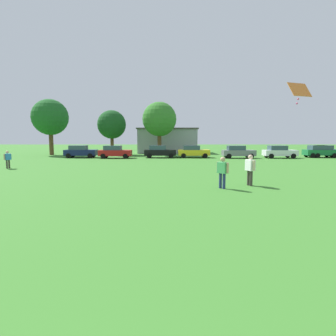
{
  "coord_description": "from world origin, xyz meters",
  "views": [
    {
      "loc": [
        1.08,
        0.78,
        2.78
      ],
      "look_at": [
        1.05,
        11.31,
        1.61
      ],
      "focal_mm": 29.64,
      "sensor_mm": 36.0,
      "label": 1
    }
  ],
  "objects_px": {
    "parked_car_navy_0": "(81,151)",
    "parked_car_gray_4": "(239,152)",
    "adult_bystander": "(223,170)",
    "bystander_midfield": "(251,167)",
    "parked_car_blue_7": "(325,151)",
    "parked_car_black_2": "(161,151)",
    "parked_car_white_5": "(280,152)",
    "tree_far_right": "(160,119)",
    "parked_car_green_6": "(321,151)",
    "tree_center": "(113,125)",
    "parked_car_yellow_3": "(194,151)",
    "kite": "(300,91)",
    "tree_far_left": "(51,117)",
    "parked_car_red_1": "(116,152)",
    "bystander_near_trees": "(9,158)"
  },
  "relations": [
    {
      "from": "adult_bystander",
      "to": "bystander_midfield",
      "type": "height_order",
      "value": "bystander_midfield"
    },
    {
      "from": "parked_car_navy_0",
      "to": "parked_car_gray_4",
      "type": "distance_m",
      "value": 21.49
    },
    {
      "from": "parked_car_green_6",
      "to": "tree_far_right",
      "type": "bearing_deg",
      "value": 167.55
    },
    {
      "from": "bystander_near_trees",
      "to": "bystander_midfield",
      "type": "relative_size",
      "value": 0.89
    },
    {
      "from": "parked_car_blue_7",
      "to": "parked_car_black_2",
      "type": "bearing_deg",
      "value": -178.87
    },
    {
      "from": "parked_car_gray_4",
      "to": "parked_car_blue_7",
      "type": "bearing_deg",
      "value": 5.75
    },
    {
      "from": "adult_bystander",
      "to": "bystander_midfield",
      "type": "relative_size",
      "value": 0.96
    },
    {
      "from": "kite",
      "to": "parked_car_gray_4",
      "type": "distance_m",
      "value": 23.45
    },
    {
      "from": "parked_car_black_2",
      "to": "adult_bystander",
      "type": "bearing_deg",
      "value": -79.91
    },
    {
      "from": "parked_car_yellow_3",
      "to": "parked_car_blue_7",
      "type": "distance_m",
      "value": 18.28
    },
    {
      "from": "bystander_midfield",
      "to": "tree_far_left",
      "type": "xyz_separation_m",
      "value": [
        -23.25,
        28.25,
        4.83
      ]
    },
    {
      "from": "parked_car_black_2",
      "to": "bystander_midfield",
      "type": "bearing_deg",
      "value": -75.17
    },
    {
      "from": "kite",
      "to": "parked_car_green_6",
      "type": "relative_size",
      "value": 0.3
    },
    {
      "from": "parked_car_yellow_3",
      "to": "parked_car_blue_7",
      "type": "xyz_separation_m",
      "value": [
        18.27,
        0.4,
        0.0
      ]
    },
    {
      "from": "parked_car_navy_0",
      "to": "bystander_midfield",
      "type": "bearing_deg",
      "value": -53.0
    },
    {
      "from": "bystander_near_trees",
      "to": "parked_car_red_1",
      "type": "xyz_separation_m",
      "value": [
        7.2,
        12.45,
        -0.09
      ]
    },
    {
      "from": "parked_car_blue_7",
      "to": "tree_far_left",
      "type": "relative_size",
      "value": 0.49
    },
    {
      "from": "tree_center",
      "to": "parked_car_navy_0",
      "type": "bearing_deg",
      "value": -113.27
    },
    {
      "from": "tree_far_left",
      "to": "kite",
      "type": "bearing_deg",
      "value": -49.71
    },
    {
      "from": "tree_center",
      "to": "parked_car_yellow_3",
      "type": "bearing_deg",
      "value": -29.08
    },
    {
      "from": "tree_center",
      "to": "tree_far_right",
      "type": "relative_size",
      "value": 0.87
    },
    {
      "from": "parked_car_blue_7",
      "to": "parked_car_white_5",
      "type": "bearing_deg",
      "value": -170.58
    },
    {
      "from": "bystander_near_trees",
      "to": "tree_center",
      "type": "distance_m",
      "value": 21.38
    },
    {
      "from": "kite",
      "to": "parked_car_gray_4",
      "type": "xyz_separation_m",
      "value": [
        2.75,
        22.89,
        -4.27
      ]
    },
    {
      "from": "adult_bystander",
      "to": "parked_car_red_1",
      "type": "distance_m",
      "value": 24.42
    },
    {
      "from": "parked_car_black_2",
      "to": "tree_center",
      "type": "height_order",
      "value": "tree_center"
    },
    {
      "from": "adult_bystander",
      "to": "tree_center",
      "type": "xyz_separation_m",
      "value": [
        -12.03,
        30.13,
        3.78
      ]
    },
    {
      "from": "parked_car_gray_4",
      "to": "tree_far_right",
      "type": "distance_m",
      "value": 13.25
    },
    {
      "from": "parked_car_blue_7",
      "to": "tree_center",
      "type": "height_order",
      "value": "tree_center"
    },
    {
      "from": "bystander_midfield",
      "to": "parked_car_green_6",
      "type": "relative_size",
      "value": 0.42
    },
    {
      "from": "parked_car_white_5",
      "to": "parked_car_green_6",
      "type": "xyz_separation_m",
      "value": [
        6.05,
        1.09,
        0.0
      ]
    },
    {
      "from": "parked_car_yellow_3",
      "to": "tree_far_right",
      "type": "height_order",
      "value": "tree_far_right"
    },
    {
      "from": "parked_car_red_1",
      "to": "tree_center",
      "type": "xyz_separation_m",
      "value": [
        -1.91,
        7.91,
        3.95
      ]
    },
    {
      "from": "parked_car_yellow_3",
      "to": "tree_far_left",
      "type": "height_order",
      "value": "tree_far_left"
    },
    {
      "from": "kite",
      "to": "parked_car_black_2",
      "type": "relative_size",
      "value": 0.3
    },
    {
      "from": "parked_car_white_5",
      "to": "tree_far_right",
      "type": "distance_m",
      "value": 18.06
    },
    {
      "from": "parked_car_yellow_3",
      "to": "tree_center",
      "type": "xyz_separation_m",
      "value": [
        -12.52,
        6.97,
        3.95
      ]
    },
    {
      "from": "parked_car_blue_7",
      "to": "tree_far_left",
      "type": "height_order",
      "value": "tree_far_left"
    },
    {
      "from": "kite",
      "to": "parked_car_yellow_3",
      "type": "xyz_separation_m",
      "value": [
        -3.2,
        23.73,
        -4.27
      ]
    },
    {
      "from": "parked_car_navy_0",
      "to": "parked_car_gray_4",
      "type": "bearing_deg",
      "value": -2.26
    },
    {
      "from": "tree_far_left",
      "to": "parked_car_blue_7",
      "type": "bearing_deg",
      "value": -7.89
    },
    {
      "from": "tree_far_left",
      "to": "tree_far_right",
      "type": "height_order",
      "value": "tree_far_left"
    },
    {
      "from": "bystander_near_trees",
      "to": "parked_car_blue_7",
      "type": "distance_m",
      "value": 38.63
    },
    {
      "from": "tree_far_left",
      "to": "parked_car_navy_0",
      "type": "bearing_deg",
      "value": -42.71
    },
    {
      "from": "adult_bystander",
      "to": "parked_car_white_5",
      "type": "relative_size",
      "value": 0.4
    },
    {
      "from": "kite",
      "to": "parked_car_green_6",
      "type": "height_order",
      "value": "kite"
    },
    {
      "from": "adult_bystander",
      "to": "parked_car_white_5",
      "type": "height_order",
      "value": "adult_bystander"
    },
    {
      "from": "bystander_near_trees",
      "to": "parked_car_yellow_3",
      "type": "xyz_separation_m",
      "value": [
        17.81,
        13.39,
        -0.09
      ]
    },
    {
      "from": "parked_car_green_6",
      "to": "bystander_midfield",
      "type": "bearing_deg",
      "value": -125.82
    },
    {
      "from": "parked_car_yellow_3",
      "to": "tree_far_left",
      "type": "bearing_deg",
      "value": 164.78
    }
  ]
}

